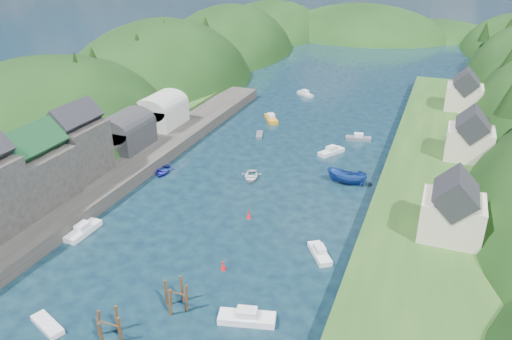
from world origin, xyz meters
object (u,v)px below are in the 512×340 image
at_px(piling_cluster_far, 176,297).
at_px(piling_cluster_near, 109,328).
at_px(channel_buoy_far, 249,215).
at_px(channel_buoy_near, 223,266).

bearing_deg(piling_cluster_far, piling_cluster_near, -121.69).
height_order(piling_cluster_far, channel_buoy_far, piling_cluster_far).
relative_size(channel_buoy_near, channel_buoy_far, 1.00).
xyz_separation_m(piling_cluster_far, channel_buoy_far, (0.15, 19.64, -0.81)).
xyz_separation_m(piling_cluster_near, channel_buoy_near, (5.52, 13.86, -0.70)).
distance_m(piling_cluster_near, channel_buoy_far, 26.08).
bearing_deg(piling_cluster_far, channel_buoy_near, 77.34).
relative_size(piling_cluster_far, channel_buoy_near, 3.39).
height_order(piling_cluster_near, channel_buoy_near, piling_cluster_near).
distance_m(piling_cluster_near, channel_buoy_near, 14.93).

